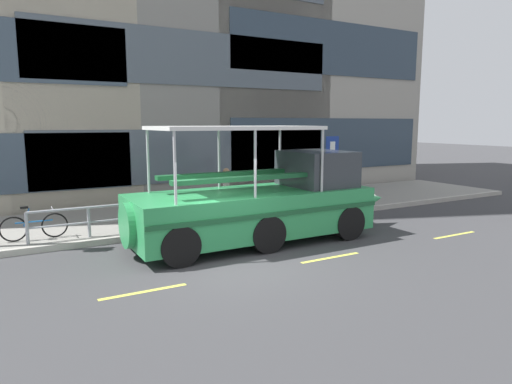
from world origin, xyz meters
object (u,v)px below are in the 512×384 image
object	(u,v)px
duck_tour_boat	(267,203)
pedestrian_mid_left	(226,187)
leaned_bicycle	(34,226)
parking_sign	(332,159)
pedestrian_near_bow	(294,182)

from	to	relation	value
duck_tour_boat	pedestrian_mid_left	world-z (taller)	duck_tour_boat
leaned_bicycle	duck_tour_boat	size ratio (longest dim) A/B	0.20
leaned_bicycle	pedestrian_mid_left	xyz separation A→B (m)	(6.14, 0.45, 0.63)
leaned_bicycle	pedestrian_mid_left	distance (m)	6.19
parking_sign	duck_tour_boat	size ratio (longest dim) A/B	0.31
parking_sign	duck_tour_boat	bearing A→B (deg)	-149.57
parking_sign	pedestrian_mid_left	xyz separation A→B (m)	(-4.26, 0.47, -0.84)
parking_sign	leaned_bicycle	bearing A→B (deg)	179.88
leaned_bicycle	duck_tour_boat	distance (m)	6.55
parking_sign	pedestrian_mid_left	bearing A→B (deg)	173.65
duck_tour_boat	pedestrian_near_bow	size ratio (longest dim) A/B	5.12
parking_sign	leaned_bicycle	xyz separation A→B (m)	(-10.39, 0.02, -1.47)
leaned_bicycle	duck_tour_boat	bearing A→B (deg)	-23.60
leaned_bicycle	pedestrian_near_bow	size ratio (longest dim) A/B	1.03
duck_tour_boat	leaned_bicycle	bearing A→B (deg)	156.40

